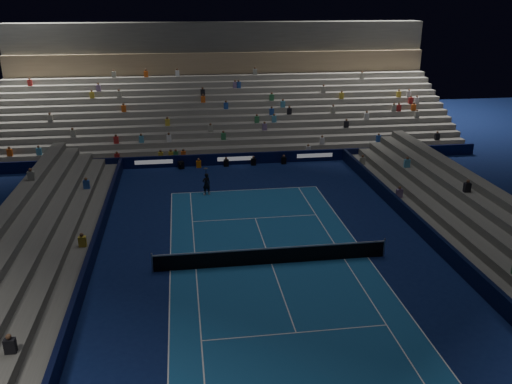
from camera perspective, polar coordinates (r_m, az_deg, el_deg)
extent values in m
plane|color=#0B1747|center=(29.30, 1.67, -7.73)|extent=(90.00, 90.00, 0.00)
cube|color=#19528E|center=(29.30, 1.67, -7.72)|extent=(10.97, 23.77, 0.01)
cube|color=black|center=(46.15, -2.19, 3.59)|extent=(44.00, 0.25, 1.00)
cube|color=black|center=(32.03, 19.13, -5.36)|extent=(0.25, 37.00, 1.00)
cube|color=black|center=(29.19, -17.63, -7.77)|extent=(0.25, 37.00, 1.00)
cube|color=gray|center=(47.17, -2.32, 3.65)|extent=(44.00, 1.00, 0.50)
cube|color=gray|center=(48.06, -2.44, 4.27)|extent=(44.00, 1.00, 1.00)
cube|color=gray|center=(48.95, -2.57, 4.87)|extent=(44.00, 1.00, 1.50)
cube|color=gray|center=(49.84, -2.69, 5.45)|extent=(44.00, 1.00, 2.00)
cube|color=gray|center=(50.74, -2.80, 6.01)|extent=(44.00, 1.00, 2.50)
cube|color=gray|center=(51.65, -2.91, 6.55)|extent=(44.00, 1.00, 3.00)
cube|color=gray|center=(52.56, -3.02, 7.07)|extent=(44.00, 1.00, 3.50)
cube|color=gray|center=(53.47, -3.13, 7.57)|extent=(44.00, 1.00, 4.00)
cube|color=gray|center=(54.39, -3.23, 8.06)|extent=(44.00, 1.00, 4.50)
cube|color=gray|center=(55.31, -3.32, 8.53)|extent=(44.00, 1.00, 5.00)
cube|color=gray|center=(56.24, -3.42, 8.98)|extent=(44.00, 1.00, 5.50)
cube|color=gray|center=(57.17, -3.51, 9.42)|extent=(44.00, 1.00, 6.00)
cube|color=#907959|center=(57.63, -3.69, 13.63)|extent=(44.00, 0.60, 2.20)
cube|color=#424240|center=(58.78, -3.87, 16.31)|extent=(44.00, 2.40, 3.00)
cube|color=slate|center=(32.49, 20.34, -5.63)|extent=(1.00, 37.00, 0.50)
cube|color=slate|center=(32.87, 21.94, -5.07)|extent=(1.00, 37.00, 1.00)
cube|color=slate|center=(33.27, 23.50, -4.52)|extent=(1.00, 37.00, 1.50)
cube|color=slate|center=(33.69, 25.01, -3.98)|extent=(1.00, 37.00, 2.00)
cube|color=#60605B|center=(29.46, -19.12, -8.23)|extent=(1.00, 37.00, 0.50)
cube|color=#60605B|center=(29.56, -21.09, -7.84)|extent=(1.00, 37.00, 1.00)
cube|color=#60605B|center=(29.71, -23.04, -7.44)|extent=(1.00, 37.00, 1.50)
cube|color=#60605B|center=(29.88, -24.97, -7.04)|extent=(1.00, 37.00, 2.00)
cylinder|color=#B2B2B7|center=(28.76, -11.10, -7.46)|extent=(0.10, 0.10, 1.10)
cylinder|color=#B2B2B7|center=(30.69, 13.61, -5.81)|extent=(0.10, 0.10, 1.10)
cube|color=black|center=(29.09, 1.68, -6.94)|extent=(12.80, 0.03, 0.90)
cube|color=white|center=(28.87, 1.69, -6.08)|extent=(12.80, 0.04, 0.08)
imported|color=black|center=(39.07, -5.35, 0.87)|extent=(0.69, 0.56, 1.64)
cube|color=black|center=(45.49, -8.06, 2.89)|extent=(0.57, 0.64, 0.60)
cylinder|color=black|center=(45.01, -8.06, 2.94)|extent=(0.24, 0.38, 0.16)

